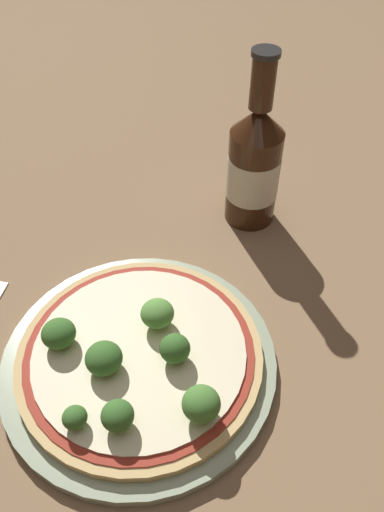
# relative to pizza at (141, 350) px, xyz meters

# --- Properties ---
(ground_plane) EXTENTS (3.00, 3.00, 0.00)m
(ground_plane) POSITION_rel_pizza_xyz_m (0.01, -0.00, -0.02)
(ground_plane) COLOR #846647
(plate) EXTENTS (0.28, 0.28, 0.01)m
(plate) POSITION_rel_pizza_xyz_m (-0.00, -0.00, -0.01)
(plate) COLOR #93A384
(plate) RESTS_ON ground_plane
(pizza) EXTENTS (0.25, 0.25, 0.01)m
(pizza) POSITION_rel_pizza_xyz_m (0.00, 0.00, 0.00)
(pizza) COLOR tan
(pizza) RESTS_ON plate
(broccoli_floret_0) EXTENTS (0.03, 0.03, 0.03)m
(broccoli_floret_0) POSITION_rel_pizza_xyz_m (0.04, -0.00, 0.02)
(broccoli_floret_0) COLOR #6B8E51
(broccoli_floret_0) RESTS_ON pizza
(broccoli_floret_1) EXTENTS (0.03, 0.03, 0.03)m
(broccoli_floret_1) POSITION_rel_pizza_xyz_m (0.01, -0.08, 0.02)
(broccoli_floret_1) COLOR #6B8E51
(broccoli_floret_1) RESTS_ON pizza
(broccoli_floret_2) EXTENTS (0.03, 0.03, 0.03)m
(broccoli_floret_2) POSITION_rel_pizza_xyz_m (0.01, 0.03, 0.02)
(broccoli_floret_2) COLOR #6B8E51
(broccoli_floret_2) RESTS_ON pizza
(broccoli_floret_3) EXTENTS (0.04, 0.04, 0.03)m
(broccoli_floret_3) POSITION_rel_pizza_xyz_m (-0.02, -0.03, 0.02)
(broccoli_floret_3) COLOR #6B8E51
(broccoli_floret_3) RESTS_ON pizza
(broccoli_floret_4) EXTENTS (0.03, 0.03, 0.03)m
(broccoli_floret_4) POSITION_rel_pizza_xyz_m (-0.08, -0.02, 0.02)
(broccoli_floret_4) COLOR #6B8E51
(broccoli_floret_4) RESTS_ON pizza
(broccoli_floret_5) EXTENTS (0.02, 0.02, 0.02)m
(broccoli_floret_5) POSITION_rel_pizza_xyz_m (-0.03, -0.09, 0.02)
(broccoli_floret_5) COLOR #6B8E51
(broccoli_floret_5) RESTS_ON pizza
(broccoli_floret_6) EXTENTS (0.03, 0.03, 0.03)m
(broccoli_floret_6) POSITION_rel_pizza_xyz_m (0.08, -0.05, 0.03)
(broccoli_floret_6) COLOR #6B8E51
(broccoli_floret_6) RESTS_ON pizza
(beer_bottle) EXTENTS (0.07, 0.07, 0.22)m
(beer_bottle) POSITION_rel_pizza_xyz_m (0.06, 0.25, 0.06)
(beer_bottle) COLOR #381E0F
(beer_bottle) RESTS_ON ground_plane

